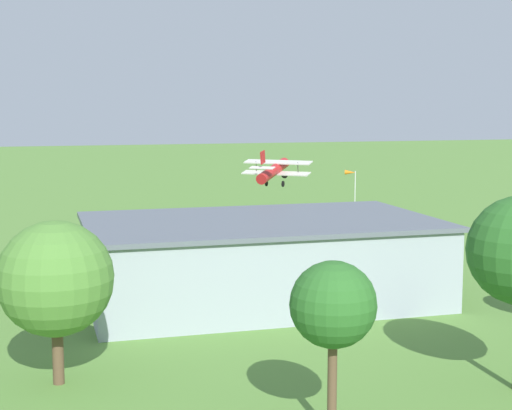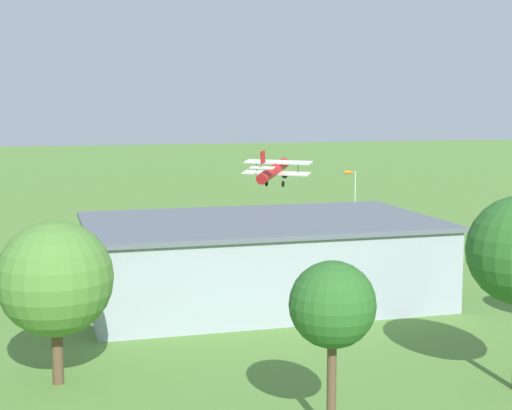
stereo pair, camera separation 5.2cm
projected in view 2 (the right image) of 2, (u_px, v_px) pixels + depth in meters
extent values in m
plane|color=#568438|center=(208.00, 236.00, 90.85)|extent=(400.00, 400.00, 0.00)
cube|color=#99A3AD|center=(260.00, 262.00, 61.12)|extent=(26.10, 15.72, 6.01)
cube|color=slate|center=(260.00, 221.00, 60.71)|extent=(26.70, 16.32, 0.35)
cube|color=#384251|center=(236.00, 251.00, 68.69)|extent=(9.11, 0.20, 4.92)
cylinder|color=#B21E1E|center=(273.00, 171.00, 84.39)|extent=(5.33, 6.40, 2.36)
cone|color=black|center=(286.00, 174.00, 88.02)|extent=(1.14, 1.14, 0.91)
cube|color=silver|center=(276.00, 173.00, 85.18)|extent=(6.82, 5.75, 0.37)
cube|color=silver|center=(278.00, 162.00, 85.61)|extent=(6.82, 5.75, 0.37)
cube|color=#B21E1E|center=(263.00, 157.00, 81.40)|extent=(0.88, 1.10, 1.47)
cube|color=silver|center=(262.00, 168.00, 81.36)|extent=(2.61, 2.30, 0.24)
cylinder|color=black|center=(283.00, 184.00, 84.65)|extent=(0.50, 0.59, 0.64)
cylinder|color=black|center=(267.00, 183.00, 85.36)|extent=(0.50, 0.59, 0.64)
cylinder|color=#332D28|center=(298.00, 168.00, 84.50)|extent=(0.24, 0.28, 1.23)
cylinder|color=#332D28|center=(256.00, 167.00, 86.29)|extent=(0.24, 0.28, 1.23)
cube|color=#23389E|center=(340.00, 252.00, 77.95)|extent=(1.72, 4.02, 0.67)
cube|color=#2D3842|center=(340.00, 245.00, 77.87)|extent=(1.52, 2.25, 0.55)
cylinder|color=black|center=(353.00, 257.00, 76.92)|extent=(0.22, 0.64, 0.64)
cylinder|color=black|center=(337.00, 258.00, 76.46)|extent=(0.22, 0.64, 0.64)
cylinder|color=black|center=(343.00, 252.00, 79.53)|extent=(0.22, 0.64, 0.64)
cylinder|color=black|center=(327.00, 253.00, 79.07)|extent=(0.22, 0.64, 0.64)
cube|color=orange|center=(103.00, 265.00, 71.51)|extent=(1.92, 4.00, 0.71)
cube|color=#2D3842|center=(103.00, 258.00, 71.43)|extent=(1.66, 2.25, 0.50)
cylinder|color=black|center=(115.00, 271.00, 70.54)|extent=(0.23, 0.64, 0.64)
cylinder|color=black|center=(94.00, 272.00, 70.01)|extent=(0.23, 0.64, 0.64)
cylinder|color=black|center=(111.00, 265.00, 73.10)|extent=(0.23, 0.64, 0.64)
cylinder|color=black|center=(91.00, 266.00, 72.57)|extent=(0.23, 0.64, 0.64)
cube|color=slate|center=(28.00, 269.00, 69.69)|extent=(1.77, 4.65, 0.72)
cube|color=#2D3842|center=(28.00, 262.00, 69.61)|extent=(1.53, 2.61, 0.57)
cylinder|color=black|center=(38.00, 276.00, 68.49)|extent=(0.23, 0.64, 0.64)
cylinder|color=black|center=(18.00, 277.00, 68.00)|extent=(0.23, 0.64, 0.64)
cylinder|color=black|center=(37.00, 269.00, 71.47)|extent=(0.23, 0.64, 0.64)
cylinder|color=black|center=(18.00, 270.00, 70.99)|extent=(0.23, 0.64, 0.64)
cylinder|color=#72338C|center=(183.00, 260.00, 74.92)|extent=(0.45, 0.45, 0.83)
cylinder|color=#72338C|center=(182.00, 253.00, 74.83)|extent=(0.54, 0.54, 0.58)
sphere|color=beige|center=(182.00, 249.00, 74.78)|extent=(0.22, 0.22, 0.22)
cylinder|color=navy|center=(309.00, 245.00, 82.58)|extent=(0.32, 0.32, 0.89)
cylinder|color=orange|center=(309.00, 238.00, 82.48)|extent=(0.38, 0.38, 0.63)
sphere|color=#9E704C|center=(309.00, 234.00, 82.42)|extent=(0.24, 0.24, 0.24)
cylinder|color=#B23333|center=(102.00, 259.00, 75.74)|extent=(0.43, 0.43, 0.83)
cylinder|color=#33723F|center=(102.00, 251.00, 75.65)|extent=(0.51, 0.51, 0.58)
sphere|color=#D8AD84|center=(101.00, 247.00, 75.60)|extent=(0.22, 0.22, 0.22)
cylinder|color=#B23333|center=(202.00, 251.00, 79.63)|extent=(0.41, 0.41, 0.78)
cylinder|color=#72338C|center=(202.00, 245.00, 79.54)|extent=(0.48, 0.48, 0.55)
sphere|color=brown|center=(202.00, 241.00, 79.50)|extent=(0.21, 0.21, 0.21)
cylinder|color=orange|center=(220.00, 257.00, 76.15)|extent=(0.32, 0.32, 0.86)
cylinder|color=#3F3F47|center=(220.00, 250.00, 76.06)|extent=(0.39, 0.39, 0.61)
sphere|color=brown|center=(220.00, 246.00, 76.01)|extent=(0.23, 0.23, 0.23)
cylinder|color=brown|center=(332.00, 383.00, 36.14)|extent=(0.44, 0.44, 5.02)
sphere|color=#286023|center=(333.00, 304.00, 35.66)|extent=(3.98, 3.98, 3.98)
cylinder|color=brown|center=(57.00, 348.00, 42.99)|extent=(0.62, 0.62, 3.98)
sphere|color=#4C7F33|center=(55.00, 278.00, 42.49)|extent=(6.28, 6.28, 6.28)
cylinder|color=silver|center=(355.00, 197.00, 100.50)|extent=(0.12, 0.12, 6.62)
cone|color=orange|center=(350.00, 172.00, 99.90)|extent=(1.42, 1.19, 0.60)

